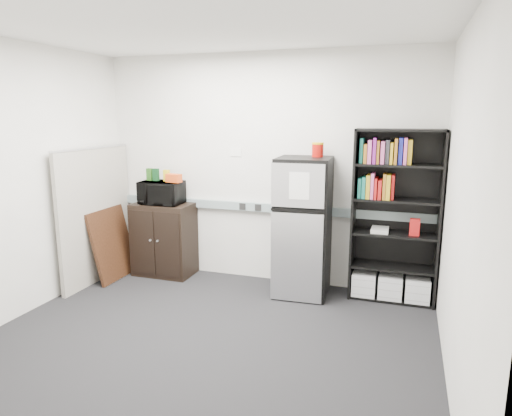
# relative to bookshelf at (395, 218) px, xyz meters

# --- Properties ---
(floor) EXTENTS (4.00, 4.00, 0.00)m
(floor) POSITION_rel_bookshelf_xyz_m (-1.53, -1.57, -0.91)
(floor) COLOR black
(floor) RESTS_ON ground
(wall_back) EXTENTS (4.00, 0.02, 2.70)m
(wall_back) POSITION_rel_bookshelf_xyz_m (-1.53, 0.18, 0.44)
(wall_back) COLOR silver
(wall_back) RESTS_ON floor
(wall_right) EXTENTS (0.02, 3.50, 2.70)m
(wall_right) POSITION_rel_bookshelf_xyz_m (0.47, -1.57, 0.44)
(wall_right) COLOR silver
(wall_right) RESTS_ON floor
(wall_left) EXTENTS (0.02, 3.50, 2.70)m
(wall_left) POSITION_rel_bookshelf_xyz_m (-3.53, -1.57, 0.44)
(wall_left) COLOR silver
(wall_left) RESTS_ON floor
(ceiling) EXTENTS (4.00, 3.50, 0.02)m
(ceiling) POSITION_rel_bookshelf_xyz_m (-1.53, -1.57, 1.79)
(ceiling) COLOR white
(ceiling) RESTS_ON wall_back
(electrical_raceway) EXTENTS (3.92, 0.05, 0.10)m
(electrical_raceway) POSITION_rel_bookshelf_xyz_m (-1.53, 0.15, -0.01)
(electrical_raceway) COLOR gray
(electrical_raceway) RESTS_ON wall_back
(wall_note) EXTENTS (0.14, 0.00, 0.10)m
(wall_note) POSITION_rel_bookshelf_xyz_m (-1.88, 0.18, 0.64)
(wall_note) COLOR white
(wall_note) RESTS_ON wall_back
(bookshelf) EXTENTS (0.90, 0.34, 1.85)m
(bookshelf) POSITION_rel_bookshelf_xyz_m (0.00, 0.00, 0.00)
(bookshelf) COLOR black
(bookshelf) RESTS_ON floor
(cubicle_partition) EXTENTS (0.06, 1.30, 1.62)m
(cubicle_partition) POSITION_rel_bookshelf_xyz_m (-3.43, -0.49, -0.10)
(cubicle_partition) COLOR gray
(cubicle_partition) RESTS_ON floor
(cabinet) EXTENTS (0.73, 0.49, 0.91)m
(cabinet) POSITION_rel_bookshelf_xyz_m (-2.76, -0.06, -0.46)
(cabinet) COLOR black
(cabinet) RESTS_ON floor
(microwave) EXTENTS (0.52, 0.37, 0.28)m
(microwave) POSITION_rel_bookshelf_xyz_m (-2.76, -0.08, 0.14)
(microwave) COLOR black
(microwave) RESTS_ON cabinet
(snack_box_a) EXTENTS (0.07, 0.05, 0.15)m
(snack_box_a) POSITION_rel_bookshelf_xyz_m (-2.94, -0.05, 0.35)
(snack_box_a) COLOR #215016
(snack_box_a) RESTS_ON microwave
(snack_box_b) EXTENTS (0.07, 0.05, 0.15)m
(snack_box_b) POSITION_rel_bookshelf_xyz_m (-2.85, -0.05, 0.35)
(snack_box_b) COLOR #0C3515
(snack_box_b) RESTS_ON microwave
(snack_box_c) EXTENTS (0.07, 0.06, 0.14)m
(snack_box_c) POSITION_rel_bookshelf_xyz_m (-2.70, -0.05, 0.35)
(snack_box_c) COLOR gold
(snack_box_c) RESTS_ON microwave
(snack_bag) EXTENTS (0.19, 0.12, 0.10)m
(snack_bag) POSITION_rel_bookshelf_xyz_m (-2.58, -0.10, 0.33)
(snack_bag) COLOR #D34615
(snack_bag) RESTS_ON microwave
(refrigerator) EXTENTS (0.61, 0.63, 1.54)m
(refrigerator) POSITION_rel_bookshelf_xyz_m (-0.97, -0.14, -0.14)
(refrigerator) COLOR black
(refrigerator) RESTS_ON floor
(coffee_can) EXTENTS (0.13, 0.13, 0.18)m
(coffee_can) POSITION_rel_bookshelf_xyz_m (-0.85, -0.02, 0.72)
(coffee_can) COLOR #A00D07
(coffee_can) RESTS_ON refrigerator
(framed_poster) EXTENTS (0.23, 0.68, 0.87)m
(framed_poster) POSITION_rel_bookshelf_xyz_m (-3.30, -0.39, -0.47)
(framed_poster) COLOR black
(framed_poster) RESTS_ON floor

